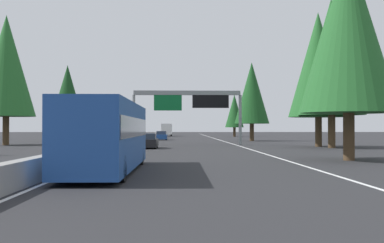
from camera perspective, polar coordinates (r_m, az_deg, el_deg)
The scene contains 18 objects.
ground_plane at distance 62.30m, azimuth -6.14°, elevation -2.62°, with size 320.00×320.00×0.00m, color #262628.
median_barrier at distance 82.25m, azimuth -5.21°, elevation -1.87°, with size 180.00×0.56×0.90m, color gray.
shoulder_stripe_right at distance 72.37m, azimuth 3.65°, elevation -2.37°, with size 160.00×0.16×0.01m, color silver.
shoulder_stripe_median at distance 72.25m, azimuth -5.30°, elevation -2.37°, with size 160.00×0.16×0.01m, color silver.
sign_gantry_overhead at distance 53.07m, azimuth -0.42°, elevation 2.46°, with size 0.50×12.68×6.29m.
bus_mid_center at distance 21.09m, azimuth -10.35°, elevation -1.52°, with size 11.50×2.55×3.10m.
sedan_mid_left at distance 44.83m, azimuth -5.47°, elevation -2.46°, with size 4.40×1.80×1.47m.
sedan_far_left at distance 75.53m, azimuth -3.80°, elevation -1.79°, with size 4.40×1.80×1.47m.
box_truck_near_center at distance 110.21m, azimuth -3.15°, elevation -0.99°, with size 8.50×2.40×2.95m.
oncoming_near at distance 43.82m, azimuth -12.17°, elevation -2.18°, with size 5.60×2.00×1.86m.
oncoming_far at distance 70.66m, azimuth -7.97°, elevation -1.66°, with size 5.60×2.00×1.86m.
conifer_right_foreground at distance 30.29m, azimuth 18.82°, elevation 10.79°, with size 5.82×5.82×13.24m.
conifer_right_near at distance 48.08m, azimuth 16.90°, elevation 7.68°, with size 6.54×6.54×14.87m.
conifer_right_mid at distance 50.82m, azimuth 15.39°, elevation 6.81°, with size 6.29×6.29×14.29m.
conifer_right_far at distance 70.79m, azimuth 7.42°, elevation 3.52°, with size 5.29×5.29×12.02m.
conifer_right_distant at distance 104.81m, azimuth 5.28°, elevation 1.31°, with size 4.23×4.23×9.61m.
conifer_left_near at distance 57.75m, azimuth -22.05°, elevation 6.43°, with size 6.65×6.65×15.12m.
conifer_left_mid at distance 76.89m, azimuth -15.19°, elevation 3.26°, with size 5.35×5.35×12.15m.
Camera 1 is at (-2.06, -5.07, 1.99)m, focal length 43.00 mm.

